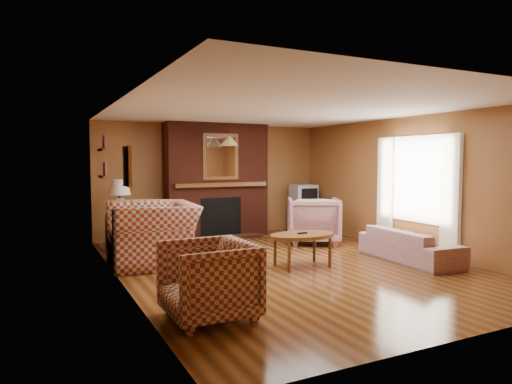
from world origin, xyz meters
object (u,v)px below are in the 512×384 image
fireplace (217,181)px  tv_stand (303,218)px  floral_armchair (313,220)px  side_table (120,232)px  plaid_loveseat (152,233)px  plaid_armchair (208,280)px  floral_sofa (409,245)px  coffee_table (302,237)px  table_lamp (120,195)px  crt_tv (304,195)px

fireplace → tv_stand: size_ratio=4.06×
floral_armchair → side_table: floral_armchair is taller
plaid_loveseat → tv_stand: plaid_loveseat is taller
plaid_armchair → tv_stand: (4.00, 4.53, -0.11)m
floral_sofa → coffee_table: size_ratio=1.67×
fireplace → table_lamp: fireplace is taller
floral_armchair → tv_stand: size_ratio=1.68×
crt_tv → plaid_armchair: bearing=-131.5°
floral_armchair → side_table: 3.65m
floral_sofa → side_table: side_table is taller
crt_tv → floral_armchair: bearing=-115.2°
plaid_loveseat → floral_sofa: (3.75, -1.69, -0.22)m
coffee_table → fireplace: bearing=92.6°
floral_sofa → crt_tv: crt_tv is taller
floral_armchair → crt_tv: crt_tv is taller
side_table → fireplace: bearing=14.3°
fireplace → floral_armchair: fireplace is taller
plaid_loveseat → plaid_armchair: (-0.10, -2.79, -0.08)m
fireplace → coffee_table: 3.27m
side_table → crt_tv: bearing=4.7°
coffee_table → tv_stand: tv_stand is taller
floral_sofa → tv_stand: 3.43m
plaid_armchair → table_lamp: size_ratio=1.38×
floral_armchair → coffee_table: size_ratio=0.93×
fireplace → crt_tv: fireplace is taller
plaid_loveseat → floral_sofa: 4.12m
plaid_loveseat → plaid_armchair: 2.79m
plaid_armchair → floral_sofa: plaid_armchair is taller
plaid_armchair → tv_stand: 6.04m
floral_sofa → tv_stand: size_ratio=3.03×
fireplace → tv_stand: (2.05, -0.18, -0.89)m
fireplace → plaid_loveseat: size_ratio=1.62×
tv_stand → crt_tv: 0.53m
fireplace → coffee_table: fireplace is taller
floral_armchair → side_table: size_ratio=1.58×
plaid_loveseat → table_lamp: 1.51m
plaid_loveseat → coffee_table: (2.00, -1.25, -0.02)m
fireplace → tv_stand: bearing=-5.1°
plaid_armchair → table_lamp: bearing=-178.4°
floral_armchair → crt_tv: 1.59m
floral_armchair → side_table: bearing=11.1°
floral_sofa → floral_armchair: 2.10m
crt_tv → tv_stand: bearing=90.0°
fireplace → table_lamp: size_ratio=3.71×
coffee_table → floral_sofa: bearing=-13.9°
fireplace → floral_sofa: bearing=-62.3°
fireplace → floral_armchair: bearing=-48.7°
tv_stand → crt_tv: crt_tv is taller
floral_sofa → table_lamp: 5.10m
fireplace → crt_tv: bearing=-5.3°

